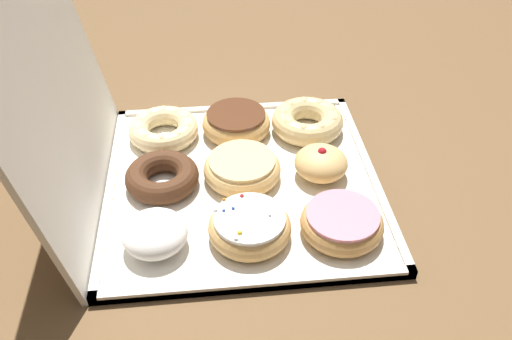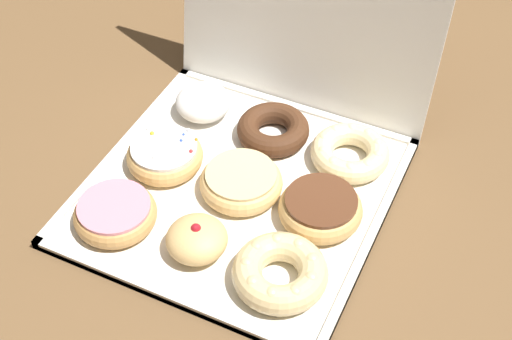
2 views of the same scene
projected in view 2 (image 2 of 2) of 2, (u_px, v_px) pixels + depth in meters
The scene contains 11 objects.
ground_plane at pixel (238, 194), 1.03m from camera, with size 3.00×3.00×0.00m, color brown.
donut_box at pixel (238, 192), 1.03m from camera, with size 0.41×0.41×0.01m.
pink_frosted_donut_0 at pixel (115, 213), 0.97m from camera, with size 0.11×0.11×0.03m.
jelly_filled_donut_1 at pixel (195, 238), 0.93m from camera, with size 0.08×0.08×0.05m.
cruller_donut_2 at pixel (280, 272), 0.90m from camera, with size 0.12×0.12×0.04m.
sprinkle_donut_3 at pixel (166, 153), 1.05m from camera, with size 0.11×0.11×0.04m.
glazed_ring_donut_4 at pixel (240, 184), 1.01m from camera, with size 0.12×0.12×0.04m.
chocolate_frosted_donut_5 at pixel (320, 209), 0.97m from camera, with size 0.11×0.11×0.04m.
powdered_filled_donut_6 at pixel (203, 102), 1.12m from camera, with size 0.09×0.09×0.05m.
chocolate_cake_ring_donut_7 at pixel (274, 130), 1.09m from camera, with size 0.11×0.11×0.03m.
cruller_donut_8 at pixel (350, 152), 1.05m from camera, with size 0.12×0.12×0.04m.
Camera 2 is at (0.32, -0.62, 0.76)m, focal length 50.59 mm.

